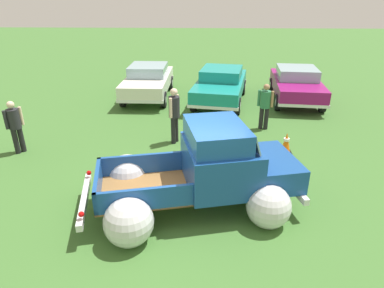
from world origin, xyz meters
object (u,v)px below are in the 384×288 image
object	(u,v)px
show_car_0	(148,80)
spectator_2	(174,112)
lane_cone_0	(286,143)
spectator_0	(15,124)
vintage_pickup_truck	(208,175)
show_car_2	(296,83)
spectator_1	(265,104)
lane_cone_1	(214,145)
show_car_1	(221,84)

from	to	relation	value
show_car_0	spectator_2	xyz separation A→B (m)	(1.58, -4.95, 0.23)
lane_cone_0	spectator_0	bearing A→B (deg)	-178.18
show_car_0	spectator_2	world-z (taller)	spectator_2
vintage_pickup_truck	show_car_0	size ratio (longest dim) A/B	1.14
show_car_2	spectator_1	size ratio (longest dim) A/B	2.77
show_car_0	lane_cone_1	size ratio (longest dim) A/B	6.85
vintage_pickup_truck	spectator_0	size ratio (longest dim) A/B	3.10
show_car_0	spectator_1	distance (m)	5.88
vintage_pickup_truck	show_car_1	bearing A→B (deg)	72.85
show_car_0	lane_cone_1	distance (m)	6.46
show_car_0	lane_cone_1	world-z (taller)	show_car_0
spectator_0	lane_cone_0	bearing A→B (deg)	-140.34
vintage_pickup_truck	spectator_2	world-z (taller)	vintage_pickup_truck
show_car_2	lane_cone_1	distance (m)	6.59
show_car_1	spectator_2	world-z (taller)	spectator_2
vintage_pickup_truck	lane_cone_0	bearing A→B (deg)	37.03
lane_cone_0	show_car_2	bearing A→B (deg)	73.76
vintage_pickup_truck	show_car_2	xyz separation A→B (m)	(3.87, 8.01, 0.03)
spectator_0	lane_cone_1	xyz separation A→B (m)	(5.77, 0.04, -0.59)
show_car_1	lane_cone_0	xyz separation A→B (m)	(1.73, -5.02, -0.47)
show_car_1	lane_cone_1	distance (m)	5.26
spectator_0	spectator_1	world-z (taller)	spectator_1
lane_cone_0	spectator_2	bearing A→B (deg)	169.22
show_car_1	lane_cone_1	world-z (taller)	show_car_1
lane_cone_1	lane_cone_0	bearing A→B (deg)	5.56
show_car_0	vintage_pickup_truck	bearing A→B (deg)	17.75
show_car_1	lane_cone_0	world-z (taller)	show_car_1
spectator_2	spectator_1	bearing A→B (deg)	-134.02
spectator_1	show_car_1	bearing A→B (deg)	-140.64
show_car_2	lane_cone_1	world-z (taller)	show_car_2
show_car_0	show_car_2	world-z (taller)	same
spectator_1	lane_cone_1	xyz separation A→B (m)	(-1.78, -2.11, -0.59)
vintage_pickup_truck	show_car_2	bearing A→B (deg)	51.55
spectator_2	show_car_0	bearing A→B (deg)	-49.18
spectator_0	lane_cone_0	world-z (taller)	spectator_0
show_car_1	spectator_2	xyz separation A→B (m)	(-1.62, -4.38, 0.22)
spectator_2	vintage_pickup_truck	bearing A→B (deg)	129.63
vintage_pickup_truck	show_car_0	world-z (taller)	vintage_pickup_truck
show_car_0	show_car_1	world-z (taller)	same
vintage_pickup_truck	spectator_0	world-z (taller)	vintage_pickup_truck
show_car_1	lane_cone_0	size ratio (longest dim) A/B	7.58
spectator_2	show_car_2	bearing A→B (deg)	-113.57
spectator_0	show_car_0	bearing A→B (deg)	-79.11
spectator_0	spectator_1	distance (m)	7.84
show_car_1	lane_cone_1	bearing A→B (deg)	5.51
show_car_1	spectator_1	distance (m)	3.41
show_car_2	spectator_2	size ratio (longest dim) A/B	2.51
show_car_0	show_car_2	distance (m)	6.48
vintage_pickup_truck	lane_cone_0	xyz separation A→B (m)	(2.35, 2.76, -0.45)
spectator_1	spectator_2	distance (m)	3.25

